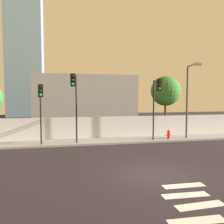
{
  "coord_description": "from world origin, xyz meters",
  "views": [
    {
      "loc": [
        -4.24,
        -10.0,
        3.71
      ],
      "look_at": [
        -0.82,
        6.5,
        2.57
      ],
      "focal_mm": 36.52,
      "sensor_mm": 36.0,
      "label": 1
    }
  ],
  "objects_px": {
    "traffic_light_center": "(75,94)",
    "street_lamp_curbside": "(189,95)",
    "traffic_light_left": "(156,96)",
    "roadside_tree_midleft": "(166,91)",
    "traffic_light_right": "(41,101)",
    "fire_hydrant": "(169,134)"
  },
  "relations": [
    {
      "from": "traffic_light_left",
      "to": "roadside_tree_midleft",
      "type": "distance_m",
      "value": 5.09
    },
    {
      "from": "street_lamp_curbside",
      "to": "fire_hydrant",
      "type": "height_order",
      "value": "street_lamp_curbside"
    },
    {
      "from": "traffic_light_right",
      "to": "street_lamp_curbside",
      "type": "bearing_deg",
      "value": 1.62
    },
    {
      "from": "traffic_light_center",
      "to": "street_lamp_curbside",
      "type": "distance_m",
      "value": 9.47
    },
    {
      "from": "traffic_light_left",
      "to": "traffic_light_right",
      "type": "xyz_separation_m",
      "value": [
        -8.75,
        0.26,
        -0.35
      ]
    },
    {
      "from": "traffic_light_left",
      "to": "traffic_light_right",
      "type": "bearing_deg",
      "value": 178.3
    },
    {
      "from": "traffic_light_center",
      "to": "traffic_light_left",
      "type": "bearing_deg",
      "value": -0.79
    },
    {
      "from": "street_lamp_curbside",
      "to": "roadside_tree_midleft",
      "type": "height_order",
      "value": "street_lamp_curbside"
    },
    {
      "from": "traffic_light_center",
      "to": "roadside_tree_midleft",
      "type": "relative_size",
      "value": 0.9
    },
    {
      "from": "traffic_light_left",
      "to": "fire_hydrant",
      "type": "bearing_deg",
      "value": 30.06
    },
    {
      "from": "traffic_light_left",
      "to": "roadside_tree_midleft",
      "type": "relative_size",
      "value": 0.86
    },
    {
      "from": "traffic_light_center",
      "to": "traffic_light_right",
      "type": "bearing_deg",
      "value": 175.94
    },
    {
      "from": "roadside_tree_midleft",
      "to": "traffic_light_left",
      "type": "bearing_deg",
      "value": -122.95
    },
    {
      "from": "traffic_light_right",
      "to": "roadside_tree_midleft",
      "type": "xyz_separation_m",
      "value": [
        11.51,
        3.99,
        0.87
      ]
    },
    {
      "from": "traffic_light_center",
      "to": "street_lamp_curbside",
      "type": "height_order",
      "value": "street_lamp_curbside"
    },
    {
      "from": "fire_hydrant",
      "to": "street_lamp_curbside",
      "type": "bearing_deg",
      "value": -10.27
    },
    {
      "from": "traffic_light_left",
      "to": "fire_hydrant",
      "type": "height_order",
      "value": "traffic_light_left"
    },
    {
      "from": "traffic_light_right",
      "to": "roadside_tree_midleft",
      "type": "height_order",
      "value": "roadside_tree_midleft"
    },
    {
      "from": "fire_hydrant",
      "to": "roadside_tree_midleft",
      "type": "distance_m",
      "value": 5.15
    },
    {
      "from": "traffic_light_center",
      "to": "fire_hydrant",
      "type": "bearing_deg",
      "value": 5.79
    },
    {
      "from": "traffic_light_center",
      "to": "roadside_tree_midleft",
      "type": "bearing_deg",
      "value": 24.63
    },
    {
      "from": "traffic_light_center",
      "to": "traffic_light_right",
      "type": "distance_m",
      "value": 2.48
    }
  ]
}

